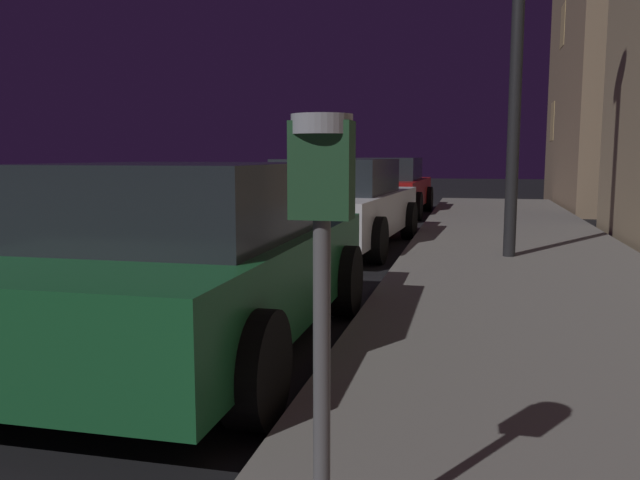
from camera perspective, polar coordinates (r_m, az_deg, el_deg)
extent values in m
cylinder|color=#59595B|center=(2.14, 0.16, -13.51)|extent=(0.06, 0.06, 1.14)
cube|color=#1E4728|center=(2.00, 0.16, 6.14)|extent=(0.19, 0.11, 0.30)
cylinder|color=#999EA5|center=(2.00, 0.17, 10.15)|extent=(0.19, 0.19, 0.06)
cube|color=black|center=(2.01, -1.40, 7.29)|extent=(0.01, 0.08, 0.11)
cube|color=#19592D|center=(5.06, -11.24, -3.13)|extent=(1.90, 4.14, 0.64)
cube|color=#1E2328|center=(4.76, -12.64, 3.23)|extent=(1.67, 1.99, 0.56)
cylinder|color=black|center=(6.64, -14.16, -2.79)|extent=(0.22, 0.66, 0.66)
cylinder|color=black|center=(6.02, 2.27, -3.62)|extent=(0.22, 0.66, 0.66)
cylinder|color=black|center=(3.62, -5.57, -11.22)|extent=(0.22, 0.66, 0.66)
cube|color=silver|center=(10.48, 1.79, 2.43)|extent=(2.04, 4.69, 0.64)
cube|color=#1E2328|center=(10.34, 1.65, 5.59)|extent=(1.69, 2.27, 0.56)
cylinder|color=black|center=(12.11, -0.59, 1.97)|extent=(0.26, 0.67, 0.66)
cylinder|color=black|center=(11.71, 7.83, 1.72)|extent=(0.26, 0.67, 0.66)
cylinder|color=black|center=(9.45, -5.71, 0.39)|extent=(0.26, 0.67, 0.66)
cylinder|color=black|center=(8.92, 5.01, -0.02)|extent=(0.26, 0.67, 0.66)
cube|color=maroon|center=(16.39, 5.99, 4.21)|extent=(1.87, 4.17, 0.64)
cube|color=#1E2328|center=(16.17, 5.91, 6.22)|extent=(1.59, 1.98, 0.56)
cylinder|color=black|center=(17.82, 3.84, 3.71)|extent=(0.24, 0.67, 0.66)
cylinder|color=black|center=(17.56, 9.48, 3.57)|extent=(0.24, 0.67, 0.66)
cylinder|color=black|center=(15.33, 1.97, 3.12)|extent=(0.24, 0.67, 0.66)
cylinder|color=black|center=(15.03, 8.52, 2.96)|extent=(0.24, 0.67, 0.66)
cylinder|color=black|center=(9.03, 16.95, 16.34)|extent=(0.16, 0.16, 5.56)
cube|color=#F2D17F|center=(20.75, 20.64, 17.23)|extent=(0.06, 0.90, 1.20)
cube|color=#F2D17F|center=(21.95, 19.82, 9.79)|extent=(0.06, 0.90, 1.20)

